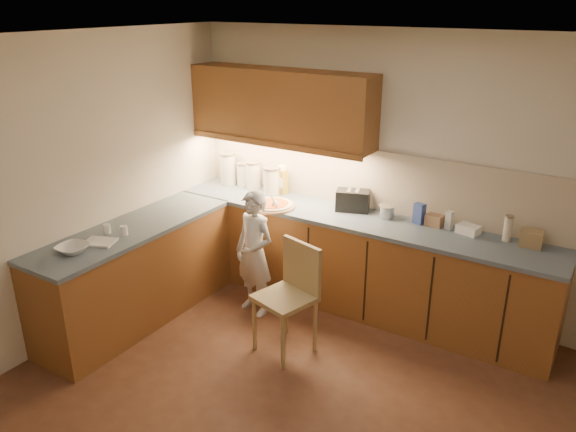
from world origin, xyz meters
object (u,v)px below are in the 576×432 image
(pizza_on_board, at_px, (272,205))
(wooden_chair, at_px, (291,290))
(toaster, at_px, (353,200))
(child, at_px, (254,253))
(oil_jug, at_px, (282,181))

(pizza_on_board, distance_m, wooden_chair, 1.09)
(pizza_on_board, xyz_separation_m, toaster, (0.70, 0.33, 0.08))
(child, relative_size, wooden_chair, 1.28)
(pizza_on_board, height_order, toaster, toaster)
(wooden_chair, relative_size, toaster, 2.69)
(oil_jug, height_order, toaster, oil_jug)
(wooden_chair, height_order, toaster, toaster)
(child, height_order, toaster, child)
(wooden_chair, relative_size, oil_jug, 3.13)
(wooden_chair, bearing_deg, oil_jug, 141.04)
(wooden_chair, distance_m, toaster, 1.19)
(pizza_on_board, bearing_deg, toaster, 25.30)
(pizza_on_board, relative_size, toaster, 1.27)
(child, bearing_deg, oil_jug, 116.79)
(pizza_on_board, height_order, oil_jug, oil_jug)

